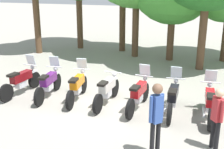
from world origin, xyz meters
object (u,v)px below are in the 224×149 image
Objects in this scene: motorcycle_2 at (77,86)px; person_1 at (156,114)px; motorcycle_3 at (107,90)px; motorcycle_6 at (210,102)px; person_0 at (217,115)px; motorcycle_5 at (173,97)px; motorcycle_0 at (21,81)px; motorcycle_4 at (139,94)px; motorcycle_1 at (49,83)px.

motorcycle_2 is 1.19× the size of person_1.
motorcycle_3 is 3.29m from motorcycle_6.
motorcycle_5 is at bearing 87.98° from person_0.
motorcycle_2 is 1.00× the size of motorcycle_6.
motorcycle_0 is 6.98m from person_0.
person_1 is (5.43, -2.43, 0.58)m from motorcycle_0.
motorcycle_4 is at bearing -84.18° from motorcycle_0.
motorcycle_3 is at bearing -95.45° from motorcycle_1.
motorcycle_5 is at bearing -50.75° from person_1.
motorcycle_0 and motorcycle_6 have the same top height.
motorcycle_1 is 2.20m from motorcycle_3.
person_0 is at bearing -99.22° from motorcycle_0.
motorcycle_0 is 1.20× the size of person_1.
person_0 is (3.47, -1.79, 0.42)m from motorcycle_3.
motorcycle_5 is at bearing -83.89° from motorcycle_0.
motorcycle_1 is 1.00× the size of motorcycle_5.
person_0 is (2.37, -1.75, 0.41)m from motorcycle_4.
person_1 is (3.24, -2.58, 0.58)m from motorcycle_2.
motorcycle_3 is 1.20× the size of person_1.
motorcycle_0 is at bearing 129.00° from person_0.
motorcycle_6 is 1.20× the size of person_1.
motorcycle_6 is (5.50, 0.05, 0.00)m from motorcycle_1.
motorcycle_4 is at bearing -96.65° from motorcycle_1.
motorcycle_3 is at bearing -83.05° from motorcycle_0.
motorcycle_4 is 2.98m from person_0.
motorcycle_0 is 1.00× the size of motorcycle_2.
motorcycle_6 is (6.59, 0.13, 0.00)m from motorcycle_0.
motorcycle_2 is 1.00× the size of motorcycle_4.
motorcycle_5 and motorcycle_6 have the same top height.
person_0 is (0.18, -1.78, 0.41)m from motorcycle_6.
motorcycle_2 is 4.40m from motorcycle_6.
motorcycle_4 and motorcycle_6 have the same top height.
motorcycle_3 is 1.00× the size of motorcycle_6.
person_0 is at bearing -146.29° from motorcycle_5.
motorcycle_5 is at bearing -97.96° from motorcycle_2.
motorcycle_1 and motorcycle_4 have the same top height.
motorcycle_5 is at bearing -88.03° from motorcycle_3.
motorcycle_0 is 3.30m from motorcycle_3.
motorcycle_5 is at bearing 85.04° from motorcycle_6.
person_0 is (1.28, -1.81, 0.41)m from motorcycle_5.
person_0 is (6.77, -1.65, 0.41)m from motorcycle_0.
motorcycle_2 is 3.30m from motorcycle_5.
motorcycle_1 is 5.95m from person_0.
motorcycle_4 is 2.80m from person_1.
motorcycle_1 is at bearing 86.84° from motorcycle_6.
motorcycle_0 and motorcycle_5 have the same top height.
person_1 reaches higher than motorcycle_1.
motorcycle_6 is (4.40, -0.02, 0.00)m from motorcycle_2.
person_1 is at bearing 152.08° from motorcycle_6.
person_1 reaches higher than motorcycle_0.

